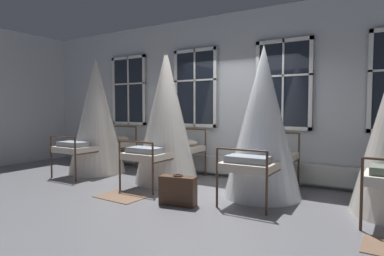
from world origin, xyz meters
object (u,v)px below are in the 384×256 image
object	(u,v)px
cot_first	(96,117)
suitcase_dark	(178,191)
cot_second	(166,118)
cot_third	(263,123)

from	to	relation	value
cot_first	suitcase_dark	bearing A→B (deg)	-111.73
suitcase_dark	cot_second	bearing A→B (deg)	122.15
cot_first	cot_second	xyz separation A→B (m)	(1.95, 0.02, 0.01)
cot_third	cot_second	bearing A→B (deg)	88.19
suitcase_dark	cot_third	bearing A→B (deg)	41.33
cot_second	cot_third	distance (m)	2.00
cot_third	suitcase_dark	size ratio (longest dim) A/B	4.27
cot_second	cot_third	world-z (taller)	cot_second
cot_first	cot_third	distance (m)	3.95
cot_second	suitcase_dark	distance (m)	1.92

